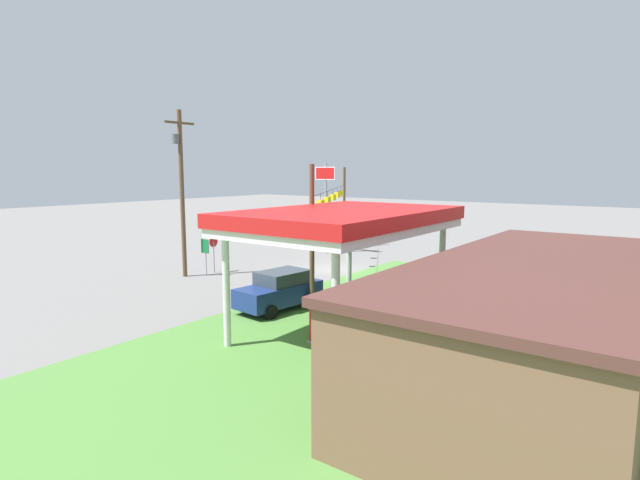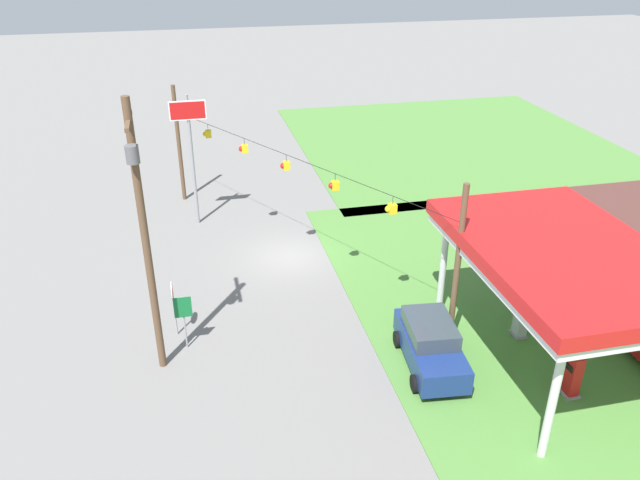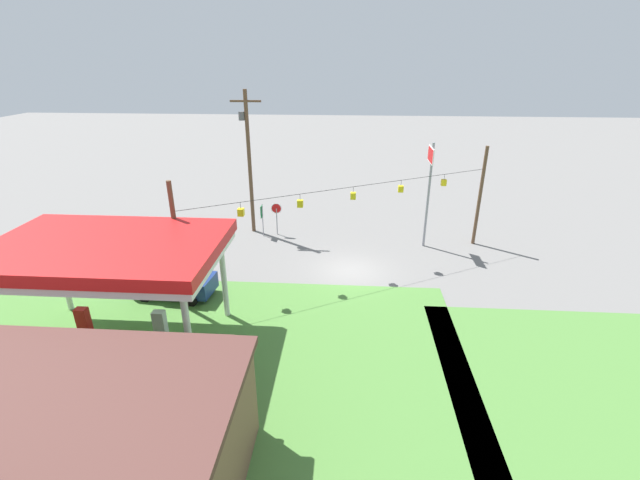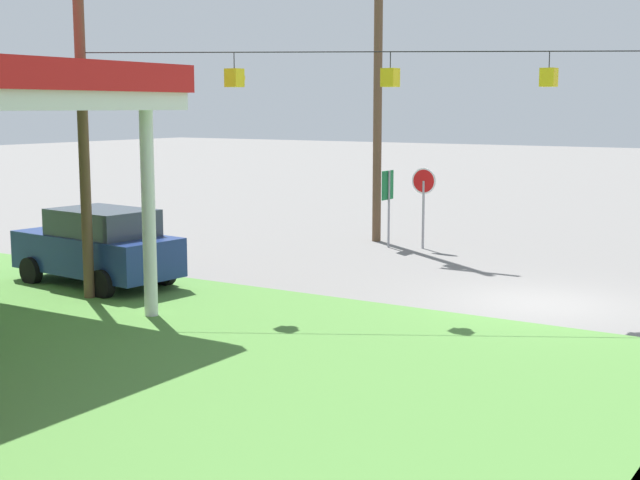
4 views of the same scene
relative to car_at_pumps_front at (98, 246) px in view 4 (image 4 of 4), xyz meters
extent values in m
plane|color=slate|center=(-9.87, -3.75, -0.98)|extent=(160.00, 160.00, 0.00)
cylinder|color=silver|center=(-3.40, 1.82, 1.16)|extent=(0.28, 0.28, 4.29)
cube|color=navy|center=(0.07, -0.01, -0.18)|extent=(4.60, 2.28, 0.93)
cube|color=#333D47|center=(-0.20, 0.02, 0.61)|extent=(2.60, 1.94, 0.64)
cylinder|color=black|center=(1.53, 0.80, -0.64)|extent=(0.70, 0.29, 0.68)
cylinder|color=black|center=(1.34, -1.08, -0.64)|extent=(0.70, 0.29, 0.68)
cylinder|color=black|center=(-1.21, 1.07, -0.64)|extent=(0.70, 0.29, 0.68)
cylinder|color=black|center=(-1.40, -0.81, -0.64)|extent=(0.70, 0.29, 0.68)
cylinder|color=#99999E|center=(-4.22, -9.51, 0.07)|extent=(0.08, 0.08, 2.10)
cylinder|color=white|center=(-4.22, -9.51, 1.12)|extent=(0.80, 0.03, 0.80)
cylinder|color=red|center=(-4.22, -9.51, 1.12)|extent=(0.70, 0.03, 0.70)
cylinder|color=gray|center=(-3.22, -9.13, 0.22)|extent=(0.07, 0.07, 2.40)
cube|color=#146B33|center=(-3.17, -9.13, 0.97)|extent=(0.04, 0.70, 0.90)
cylinder|color=brown|center=(-2.27, -10.09, 4.28)|extent=(0.28, 0.28, 10.53)
cylinder|color=brown|center=(-0.97, 1.25, 2.57)|extent=(0.24, 0.24, 7.09)
cylinder|color=black|center=(-9.87, -3.75, 4.55)|extent=(17.82, 10.02, 0.02)
cylinder|color=black|center=(-9.87, -3.75, 4.38)|extent=(0.02, 0.02, 0.35)
cube|color=yellow|center=(-9.87, -3.75, 4.00)|extent=(0.32, 0.32, 0.40)
sphere|color=red|center=(-9.87, -3.92, 4.00)|extent=(0.28, 0.28, 0.28)
cylinder|color=black|center=(-6.91, -2.09, 4.38)|extent=(0.02, 0.02, 0.35)
cube|color=yellow|center=(-6.91, -2.09, 4.00)|extent=(0.32, 0.32, 0.40)
sphere|color=red|center=(-6.91, -2.26, 4.00)|extent=(0.28, 0.28, 0.28)
cylinder|color=black|center=(-3.94, -0.42, 4.38)|extent=(0.02, 0.02, 0.35)
cube|color=yellow|center=(-3.94, -0.42, 4.00)|extent=(0.32, 0.32, 0.40)
sphere|color=yellow|center=(-3.94, -0.59, 4.00)|extent=(0.28, 0.28, 0.28)
camera|label=1|loc=(18.02, 15.74, 5.78)|focal=28.00mm
camera|label=2|loc=(18.03, -8.41, 14.37)|focal=35.00mm
camera|label=3|loc=(-9.59, 20.61, 11.53)|focal=24.00mm
camera|label=4|loc=(-16.04, 15.33, 3.37)|focal=50.00mm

